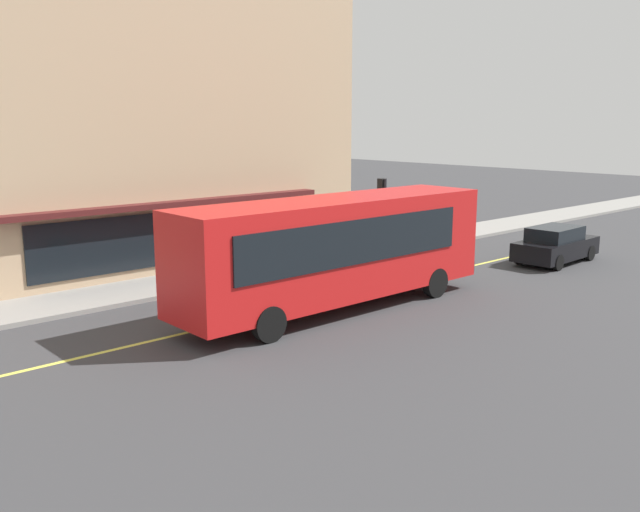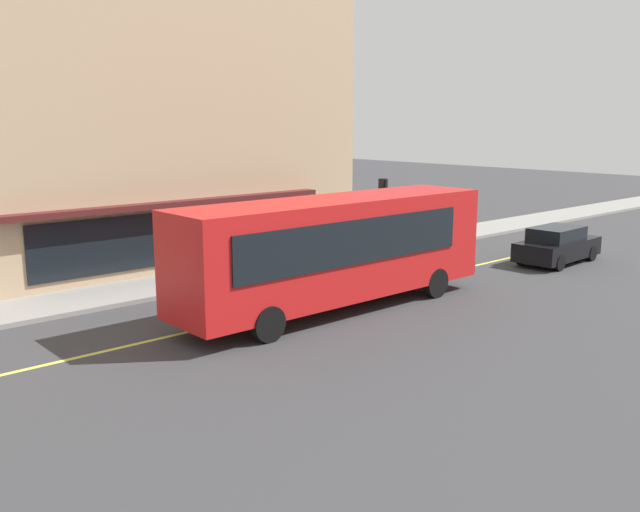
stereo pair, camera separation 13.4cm
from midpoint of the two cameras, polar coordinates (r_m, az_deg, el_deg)
The scene contains 9 objects.
ground at distance 22.14m, azimuth -0.69°, elevation -3.96°, with size 120.00×120.00×0.00m, color #38383A.
sidewalk at distance 26.05m, azimuth -8.05°, elevation -1.57°, with size 80.00×2.80×0.15m, color gray.
lane_centre_stripe at distance 22.14m, azimuth -0.69°, elevation -3.95°, with size 36.00×0.16×0.01m, color #D8D14C.
storefront_building at distance 29.65m, azimuth -16.68°, elevation 11.60°, with size 18.53×9.01×12.46m.
bus at distance 21.00m, azimuth 1.24°, elevation 0.75°, with size 11.14×2.64×3.50m.
traffic_light at distance 29.88m, azimuth 5.13°, elevation 4.93°, with size 0.30×0.52×3.20m.
car_black at distance 29.87m, azimuth 19.03°, elevation 0.88°, with size 4.37×2.01×1.52m.
car_maroon at distance 26.74m, azimuth 2.83°, elevation 0.33°, with size 4.34×1.94×1.52m.
pedestrian_mid_block at distance 31.87m, azimuth 5.26°, elevation 2.77°, with size 0.34×0.34×1.63m.
Camera 1 is at (-14.08, -16.06, 5.83)m, focal length 38.15 mm.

